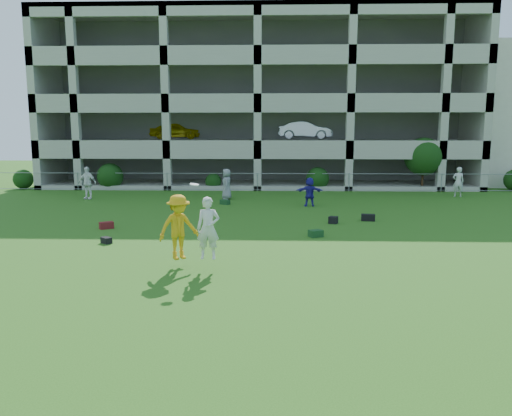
{
  "coord_description": "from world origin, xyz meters",
  "views": [
    {
      "loc": [
        0.98,
        -13.7,
        4.06
      ],
      "look_at": [
        0.43,
        3.0,
        1.4
      ],
      "focal_mm": 35.0,
      "sensor_mm": 36.0,
      "label": 1
    }
  ],
  "objects_px": {
    "bystander_c": "(227,184)",
    "parking_garage": "(261,104)",
    "bystander_b": "(87,183)",
    "bystander_e": "(458,182)",
    "bystander_d": "(310,192)",
    "frisbee_contest": "(185,227)",
    "crate_d": "(333,220)"
  },
  "relations": [
    {
      "from": "parking_garage",
      "to": "bystander_b",
      "type": "bearing_deg",
      "value": -127.15
    },
    {
      "from": "bystander_d",
      "to": "bystander_c",
      "type": "bearing_deg",
      "value": -28.96
    },
    {
      "from": "parking_garage",
      "to": "crate_d",
      "type": "bearing_deg",
      "value": -79.73
    },
    {
      "from": "crate_d",
      "to": "bystander_e",
      "type": "bearing_deg",
      "value": 46.1
    },
    {
      "from": "bystander_d",
      "to": "bystander_e",
      "type": "xyz_separation_m",
      "value": [
        9.19,
        3.97,
        0.13
      ]
    },
    {
      "from": "bystander_b",
      "to": "bystander_d",
      "type": "xyz_separation_m",
      "value": [
        12.74,
        -2.27,
        -0.18
      ]
    },
    {
      "from": "bystander_d",
      "to": "bystander_e",
      "type": "distance_m",
      "value": 10.02
    },
    {
      "from": "bystander_b",
      "to": "frisbee_contest",
      "type": "height_order",
      "value": "frisbee_contest"
    },
    {
      "from": "bystander_e",
      "to": "parking_garage",
      "type": "relative_size",
      "value": 0.06
    },
    {
      "from": "bystander_c",
      "to": "bystander_d",
      "type": "height_order",
      "value": "bystander_c"
    },
    {
      "from": "bystander_c",
      "to": "bystander_e",
      "type": "relative_size",
      "value": 0.98
    },
    {
      "from": "crate_d",
      "to": "frisbee_contest",
      "type": "xyz_separation_m",
      "value": [
        -5.18,
        -7.15,
        1.07
      ]
    },
    {
      "from": "bystander_b",
      "to": "bystander_e",
      "type": "distance_m",
      "value": 22.0
    },
    {
      "from": "bystander_b",
      "to": "parking_garage",
      "type": "xyz_separation_m",
      "value": [
        9.78,
        12.91,
        5.07
      ]
    },
    {
      "from": "bystander_d",
      "to": "frisbee_contest",
      "type": "distance_m",
      "value": 12.86
    },
    {
      "from": "bystander_d",
      "to": "crate_d",
      "type": "height_order",
      "value": "bystander_d"
    },
    {
      "from": "bystander_e",
      "to": "frisbee_contest",
      "type": "xyz_separation_m",
      "value": [
        -13.7,
        -16.01,
        0.32
      ]
    },
    {
      "from": "bystander_b",
      "to": "parking_garage",
      "type": "height_order",
      "value": "parking_garage"
    },
    {
      "from": "bystander_b",
      "to": "crate_d",
      "type": "distance_m",
      "value": 15.22
    },
    {
      "from": "bystander_c",
      "to": "parking_garage",
      "type": "distance_m",
      "value": 13.8
    },
    {
      "from": "bystander_d",
      "to": "bystander_e",
      "type": "bearing_deg",
      "value": -157.43
    },
    {
      "from": "bystander_c",
      "to": "bystander_d",
      "type": "distance_m",
      "value": 5.25
    },
    {
      "from": "bystander_d",
      "to": "bystander_e",
      "type": "height_order",
      "value": "bystander_e"
    },
    {
      "from": "bystander_e",
      "to": "crate_d",
      "type": "bearing_deg",
      "value": 52.06
    },
    {
      "from": "bystander_d",
      "to": "parking_garage",
      "type": "xyz_separation_m",
      "value": [
        -2.96,
        15.17,
        5.25
      ]
    },
    {
      "from": "crate_d",
      "to": "frisbee_contest",
      "type": "distance_m",
      "value": 8.9
    },
    {
      "from": "bystander_b",
      "to": "bystander_e",
      "type": "bearing_deg",
      "value": 13.97
    },
    {
      "from": "crate_d",
      "to": "frisbee_contest",
      "type": "height_order",
      "value": "frisbee_contest"
    },
    {
      "from": "bystander_d",
      "to": "frisbee_contest",
      "type": "relative_size",
      "value": 0.67
    },
    {
      "from": "parking_garage",
      "to": "bystander_c",
      "type": "bearing_deg",
      "value": -97.47
    },
    {
      "from": "bystander_b",
      "to": "bystander_c",
      "type": "height_order",
      "value": "bystander_b"
    },
    {
      "from": "parking_garage",
      "to": "bystander_d",
      "type": "bearing_deg",
      "value": -78.96
    }
  ]
}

